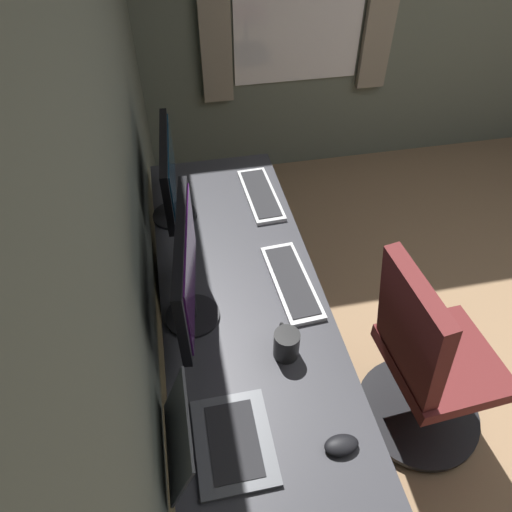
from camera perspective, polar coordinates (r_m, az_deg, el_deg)
The scene contains 12 objects.
wall_back at distance 1.12m, azimuth -18.07°, elevation -4.29°, with size 5.31×0.10×2.60m, color slate.
curtain_far at distance 3.21m, azimuth -5.23°, elevation 28.39°, with size 0.05×0.20×1.23m, color #9E937F.
desk at distance 1.85m, azimuth -1.52°, elevation -6.70°, with size 1.97×0.63×0.73m.
drawer_pedestal at distance 2.29m, azimuth -3.45°, elevation -5.71°, with size 0.40×0.51×0.69m.
monitor_primary at distance 1.57m, azimuth -8.45°, elevation -1.70°, with size 0.57×0.20×0.43m.
monitor_secondary at distance 2.05m, azimuth -10.55°, elevation 9.78°, with size 0.54×0.20×0.39m.
laptop_leftmost at distance 1.45m, azimuth -5.36°, elevation -21.33°, with size 0.30×0.31×0.22m.
keyboard_main at distance 2.26m, azimuth 0.56°, elevation 7.50°, with size 0.43×0.16×0.02m.
keyboard_spare at distance 1.85m, azimuth 4.36°, elevation -3.11°, with size 0.43×0.16×0.02m.
mouse_main at distance 1.50m, azimuth 10.37°, elevation -21.70°, with size 0.06×0.10×0.03m, color black.
coffee_mug at distance 1.61m, azimuth 3.71°, elevation -10.64°, with size 0.13×0.09×0.11m.
office_chair at distance 2.06m, azimuth 19.94°, elevation -12.41°, with size 0.56×0.57×0.97m.
Camera 1 is at (-0.75, 1.94, 2.10)m, focal length 32.83 mm.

